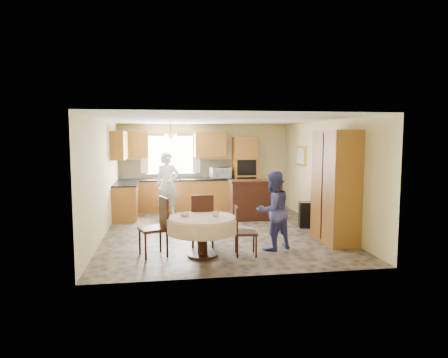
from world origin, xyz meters
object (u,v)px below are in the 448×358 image
at_px(cupboard, 336,186).
at_px(chair_left, 158,223).
at_px(dining_table, 202,226).
at_px(oven_tower, 244,173).
at_px(chair_back, 203,218).
at_px(chair_right, 242,228).
at_px(person_sink, 167,185).
at_px(person_dining, 273,211).
at_px(sideboard, 256,201).

height_order(cupboard, chair_left, cupboard).
bearing_deg(dining_table, oven_tower, 69.42).
height_order(chair_back, chair_right, chair_back).
distance_m(chair_back, chair_right, 0.94).
relative_size(chair_left, person_sink, 0.61).
relative_size(chair_back, person_dining, 0.69).
bearing_deg(chair_right, oven_tower, -6.77).
height_order(chair_back, person_sink, person_sink).
relative_size(dining_table, person_sink, 0.72).
bearing_deg(person_dining, cupboard, 170.63).
distance_m(chair_left, chair_back, 0.96).
height_order(oven_tower, cupboard, cupboard).
height_order(chair_left, person_sink, person_sink).
bearing_deg(dining_table, person_sink, 98.76).
height_order(chair_left, chair_right, chair_left).
bearing_deg(chair_back, chair_right, 138.22).
xyz_separation_m(oven_tower, sideboard, (-0.03, -1.57, -0.58)).
relative_size(dining_table, chair_left, 1.19).
relative_size(oven_tower, chair_right, 2.38).
relative_size(sideboard, cupboard, 0.60).
distance_m(sideboard, dining_table, 3.41).
height_order(sideboard, dining_table, sideboard).
bearing_deg(chair_back, person_dining, 168.24).
relative_size(chair_right, person_sink, 0.52).
height_order(dining_table, chair_back, chair_back).
distance_m(sideboard, chair_back, 2.85).
relative_size(oven_tower, person_sink, 1.23).
bearing_deg(person_sink, cupboard, -48.83).
bearing_deg(oven_tower, chair_right, -102.27).
relative_size(chair_left, chair_back, 1.02).
xyz_separation_m(chair_left, chair_right, (1.49, -0.24, -0.09)).
height_order(oven_tower, chair_left, oven_tower).
relative_size(oven_tower, person_dining, 1.42).
xyz_separation_m(sideboard, chair_right, (-0.97, -3.04, 0.01)).
xyz_separation_m(sideboard, dining_table, (-1.67, -2.97, 0.07)).
height_order(sideboard, chair_right, sideboard).
relative_size(oven_tower, cupboard, 0.94).
height_order(oven_tower, chair_right, oven_tower).
bearing_deg(person_sink, chair_right, -77.72).
bearing_deg(cupboard, sideboard, 115.06).
xyz_separation_m(oven_tower, person_dining, (-0.35, -4.32, -0.32)).
xyz_separation_m(cupboard, chair_back, (-2.71, 0.00, -0.56)).
bearing_deg(chair_back, cupboard, -174.79).
relative_size(sideboard, chair_right, 1.51).
distance_m(cupboard, chair_right, 2.27).
xyz_separation_m(dining_table, chair_right, (0.70, -0.07, -0.06)).
distance_m(dining_table, person_dining, 1.39).
xyz_separation_m(chair_left, person_sink, (0.22, 3.48, 0.28)).
xyz_separation_m(cupboard, chair_left, (-3.56, -0.44, -0.55)).
bearing_deg(cupboard, chair_back, 179.91).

